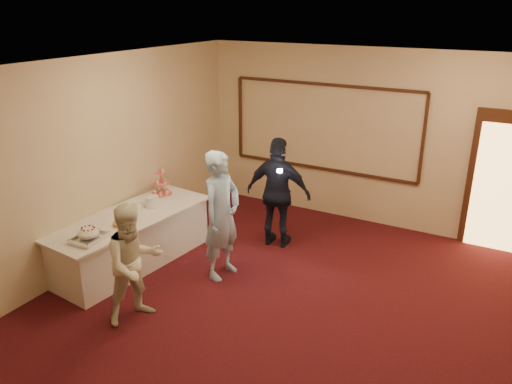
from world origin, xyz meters
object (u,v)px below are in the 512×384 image
(buffet_table, at_px, (132,239))
(cupcake_stand, at_px, (161,184))
(pavlova_tray, at_px, (89,235))
(tart, at_px, (121,224))
(plate_stack_a, at_px, (134,206))
(plate_stack_b, at_px, (152,202))
(guest, at_px, (278,193))
(woman, at_px, (134,263))
(man, at_px, (222,215))

(buffet_table, xyz_separation_m, cupcake_stand, (-0.14, 0.91, 0.56))
(pavlova_tray, relative_size, tart, 1.90)
(buffet_table, height_order, plate_stack_a, plate_stack_a)
(pavlova_tray, relative_size, plate_stack_a, 2.36)
(plate_stack_b, height_order, guest, guest)
(plate_stack_b, bearing_deg, buffet_table, -100.68)
(buffet_table, bearing_deg, tart, -65.42)
(woman, bearing_deg, cupcake_stand, 54.19)
(pavlova_tray, xyz_separation_m, tart, (0.04, 0.54, -0.05))
(plate_stack_b, bearing_deg, tart, -84.77)
(buffet_table, relative_size, pavlova_tray, 5.33)
(pavlova_tray, relative_size, plate_stack_b, 2.38)
(buffet_table, bearing_deg, guest, 44.64)
(plate_stack_a, xyz_separation_m, guest, (1.64, 1.45, 0.03))
(pavlova_tray, xyz_separation_m, plate_stack_b, (-0.03, 1.27, 0.01))
(cupcake_stand, distance_m, tart, 1.27)
(tart, height_order, woman, woman)
(plate_stack_a, bearing_deg, man, 9.21)
(buffet_table, height_order, tart, tart)
(tart, bearing_deg, plate_stack_b, 95.23)
(guest, bearing_deg, man, 71.08)
(plate_stack_a, xyz_separation_m, man, (1.38, 0.22, 0.06))
(plate_stack_a, xyz_separation_m, woman, (1.03, -1.16, -0.11))
(buffet_table, bearing_deg, plate_stack_b, 79.32)
(plate_stack_a, xyz_separation_m, tart, (0.17, -0.46, -0.06))
(plate_stack_a, bearing_deg, guest, 41.46)
(buffet_table, relative_size, plate_stack_a, 12.56)
(tart, height_order, man, man)
(plate_stack_a, xyz_separation_m, plate_stack_b, (0.11, 0.27, -0.00))
(guest, bearing_deg, woman, 69.80)
(cupcake_stand, relative_size, woman, 0.33)
(buffet_table, height_order, cupcake_stand, cupcake_stand)
(guest, bearing_deg, tart, 45.45)
(plate_stack_a, bearing_deg, cupcake_stand, 98.32)
(woman, bearing_deg, plate_stack_b, 56.43)
(man, bearing_deg, cupcake_stand, 76.04)
(tart, relative_size, woman, 0.17)
(plate_stack_a, bearing_deg, tart, -69.53)
(cupcake_stand, bearing_deg, plate_stack_b, -66.43)
(buffet_table, xyz_separation_m, pavlova_tray, (0.10, -0.86, 0.46))
(pavlova_tray, bearing_deg, guest, 58.38)
(pavlova_tray, distance_m, tart, 0.55)
(buffet_table, distance_m, man, 1.50)
(pavlova_tray, distance_m, plate_stack_a, 1.01)
(tart, xyz_separation_m, guest, (1.47, 1.91, 0.09))
(buffet_table, relative_size, guest, 1.49)
(buffet_table, height_order, man, man)
(buffet_table, relative_size, cupcake_stand, 5.37)
(plate_stack_b, height_order, tart, plate_stack_b)
(cupcake_stand, xyz_separation_m, man, (1.49, -0.54, -0.03))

